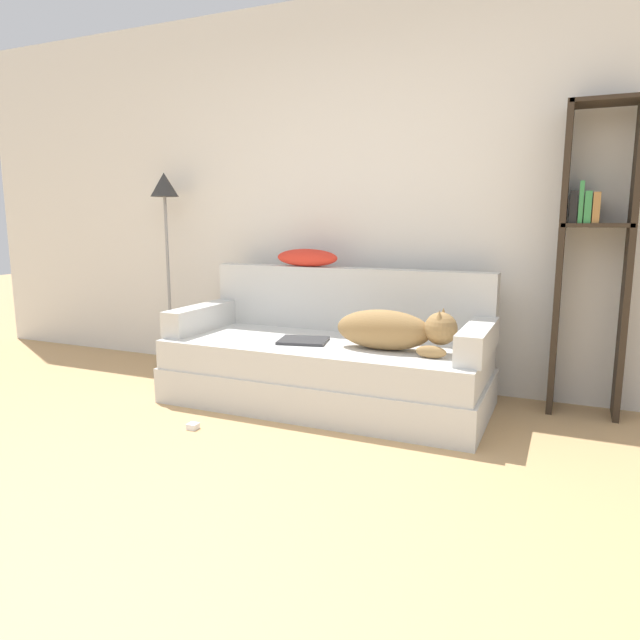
{
  "coord_description": "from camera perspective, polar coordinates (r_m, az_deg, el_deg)",
  "views": [
    {
      "loc": [
        1.26,
        -1.47,
        1.18
      ],
      "look_at": [
        -0.15,
        1.71,
        0.56
      ],
      "focal_mm": 32.0,
      "sensor_mm": 36.0,
      "label": 1
    }
  ],
  "objects": [
    {
      "name": "couch_arm_left",
      "position": [
        4.08,
        -11.7,
        0.24
      ],
      "size": [
        0.15,
        0.72,
        0.17
      ],
      "color": "silver",
      "rests_on": "couch"
    },
    {
      "name": "dog",
      "position": [
        3.38,
        7.46,
        -0.97
      ],
      "size": [
        0.72,
        0.25,
        0.27
      ],
      "color": "olive",
      "rests_on": "couch"
    },
    {
      "name": "throw_pillow",
      "position": [
        4.03,
        -1.31,
        6.25
      ],
      "size": [
        0.46,
        0.14,
        0.12
      ],
      "color": "red",
      "rests_on": "couch_backrest"
    },
    {
      "name": "couch",
      "position": [
        3.69,
        0.6,
        -5.27
      ],
      "size": [
        2.04,
        0.91,
        0.41
      ],
      "color": "silver",
      "rests_on": "ground_plane"
    },
    {
      "name": "ground_plane",
      "position": [
        2.26,
        -15.32,
        -21.74
      ],
      "size": [
        20.0,
        20.0,
        0.0
      ],
      "primitive_type": "plane",
      "color": "tan"
    },
    {
      "name": "floor_lamp",
      "position": [
        4.74,
        -15.18,
        9.88
      ],
      "size": [
        0.25,
        0.25,
        1.54
      ],
      "color": "gray",
      "rests_on": "ground_plane"
    },
    {
      "name": "wall_back",
      "position": [
        4.12,
        6.28,
        12.36
      ],
      "size": [
        7.61,
        0.06,
        2.7
      ],
      "color": "silver",
      "rests_on": "ground_plane"
    },
    {
      "name": "power_adapter",
      "position": [
        3.38,
        -12.59,
        -10.32
      ],
      "size": [
        0.06,
        0.06,
        0.03
      ],
      "color": "white",
      "rests_on": "ground_plane"
    },
    {
      "name": "couch_arm_right",
      "position": [
        3.37,
        15.52,
        -1.97
      ],
      "size": [
        0.15,
        0.72,
        0.17
      ],
      "color": "silver",
      "rests_on": "couch"
    },
    {
      "name": "couch_backrest",
      "position": [
        3.96,
        2.81,
        2.08
      ],
      "size": [
        2.0,
        0.15,
        0.44
      ],
      "color": "silver",
      "rests_on": "couch"
    },
    {
      "name": "bookshelf",
      "position": [
        3.75,
        25.65,
        6.68
      ],
      "size": [
        0.4,
        0.26,
        1.85
      ],
      "color": "#2D2319",
      "rests_on": "ground_plane"
    },
    {
      "name": "laptop",
      "position": [
        3.61,
        -1.68,
        -2.07
      ],
      "size": [
        0.35,
        0.31,
        0.02
      ],
      "rotation": [
        0.0,
        0.0,
        0.22
      ],
      "color": "#2D2D30",
      "rests_on": "couch"
    }
  ]
}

